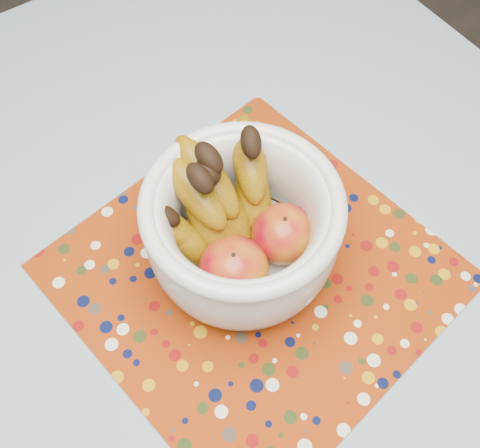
{
  "coord_description": "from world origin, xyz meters",
  "views": [
    {
      "loc": [
        -0.12,
        -0.29,
        1.46
      ],
      "look_at": [
        0.08,
        -0.0,
        0.85
      ],
      "focal_mm": 42.0,
      "sensor_mm": 36.0,
      "label": 1
    }
  ],
  "objects": [
    {
      "name": "table",
      "position": [
        0.0,
        0.0,
        0.67
      ],
      "size": [
        1.2,
        1.2,
        0.75
      ],
      "color": "brown",
      "rests_on": "ground"
    },
    {
      "name": "placemat",
      "position": [
        0.08,
        -0.03,
        0.76
      ],
      "size": [
        0.52,
        0.52,
        0.0
      ],
      "primitive_type": "cube",
      "rotation": [
        0.0,
        0.0,
        0.15
      ],
      "color": "maroon",
      "rests_on": "tablecloth"
    },
    {
      "name": "fruit_bowl",
      "position": [
        0.08,
        0.01,
        0.85
      ],
      "size": [
        0.28,
        0.26,
        0.19
      ],
      "color": "silver",
      "rests_on": "placemat"
    },
    {
      "name": "tablecloth",
      "position": [
        0.0,
        0.0,
        0.76
      ],
      "size": [
        1.32,
        1.32,
        0.01
      ],
      "primitive_type": "cube",
      "color": "slate",
      "rests_on": "table"
    }
  ]
}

